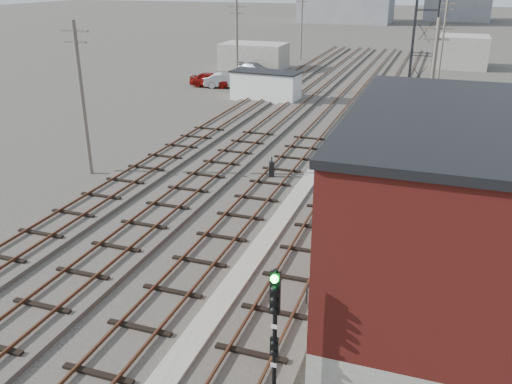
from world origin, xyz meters
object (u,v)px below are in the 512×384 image
at_px(car_red, 211,80).
at_px(site_trailer, 266,86).
at_px(signal_mast, 275,326).
at_px(car_grey, 254,69).
at_px(car_silver, 225,81).
at_px(switch_stand, 272,170).

bearing_deg(car_red, site_trailer, -121.96).
height_order(signal_mast, car_grey, signal_mast).
bearing_deg(signal_mast, site_trailer, 108.49).
distance_m(car_red, car_silver, 1.59).
bearing_deg(car_silver, site_trailer, -144.53).
bearing_deg(switch_stand, car_red, 102.54).
bearing_deg(site_trailer, car_grey, 117.61).
bearing_deg(car_grey, signal_mast, -140.96).
height_order(site_trailer, car_red, site_trailer).
bearing_deg(car_silver, car_red, 75.94).
bearing_deg(car_grey, switch_stand, -139.94).
relative_size(signal_mast, site_trailer, 0.63).
bearing_deg(switch_stand, signal_mast, -90.30).
distance_m(signal_mast, site_trailer, 39.65).
bearing_deg(switch_stand, car_grey, 92.80).
xyz_separation_m(site_trailer, car_silver, (-6.02, 4.41, -0.65)).
distance_m(car_silver, car_grey, 8.91).
bearing_deg(car_red, signal_mast, -156.81).
xyz_separation_m(switch_stand, car_red, (-14.71, 24.86, 0.16)).
height_order(signal_mast, car_silver, signal_mast).
relative_size(signal_mast, car_grey, 0.92).
xyz_separation_m(switch_stand, car_silver, (-13.13, 24.98, 0.13)).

